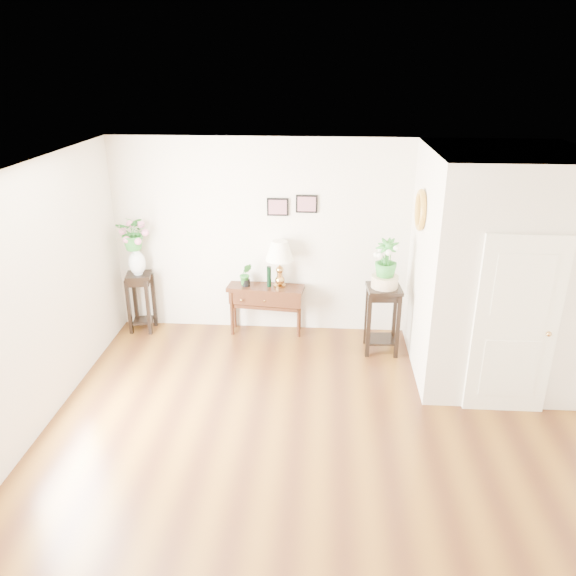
# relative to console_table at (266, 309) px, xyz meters

# --- Properties ---
(floor) EXTENTS (6.00, 5.50, 0.02)m
(floor) POSITION_rel_console_table_xyz_m (0.82, -2.57, -0.36)
(floor) COLOR brown
(floor) RESTS_ON ground
(ceiling) EXTENTS (6.00, 5.50, 0.02)m
(ceiling) POSITION_rel_console_table_xyz_m (0.82, -2.57, 2.44)
(ceiling) COLOR white
(ceiling) RESTS_ON ground
(wall_back) EXTENTS (6.00, 0.02, 2.80)m
(wall_back) POSITION_rel_console_table_xyz_m (0.82, 0.18, 1.04)
(wall_back) COLOR beige
(wall_back) RESTS_ON ground
(wall_front) EXTENTS (6.00, 0.02, 2.80)m
(wall_front) POSITION_rel_console_table_xyz_m (0.82, -5.32, 1.04)
(wall_front) COLOR beige
(wall_front) RESTS_ON ground
(wall_left) EXTENTS (0.02, 5.50, 2.80)m
(wall_left) POSITION_rel_console_table_xyz_m (-2.18, -2.57, 1.04)
(wall_left) COLOR beige
(wall_left) RESTS_ON ground
(partition) EXTENTS (1.80, 1.95, 2.80)m
(partition) POSITION_rel_console_table_xyz_m (2.92, -0.79, 1.04)
(partition) COLOR beige
(partition) RESTS_ON floor
(door) EXTENTS (0.90, 0.05, 2.10)m
(door) POSITION_rel_console_table_xyz_m (2.92, -1.79, 0.69)
(door) COLOR white
(door) RESTS_ON floor
(art_print_left) EXTENTS (0.30, 0.02, 0.25)m
(art_print_left) POSITION_rel_console_table_xyz_m (0.17, 0.16, 1.49)
(art_print_left) COLOR black
(art_print_left) RESTS_ON wall_back
(art_print_right) EXTENTS (0.30, 0.02, 0.25)m
(art_print_right) POSITION_rel_console_table_xyz_m (0.57, 0.16, 1.54)
(art_print_right) COLOR black
(art_print_right) RESTS_ON wall_back
(wall_ornament) EXTENTS (0.07, 0.51, 0.51)m
(wall_ornament) POSITION_rel_console_table_xyz_m (1.98, -0.67, 1.69)
(wall_ornament) COLOR #A76D25
(wall_ornament) RESTS_ON partition
(console_table) EXTENTS (1.12, 0.48, 0.73)m
(console_table) POSITION_rel_console_table_xyz_m (0.00, 0.00, 0.00)
(console_table) COLOR #361C11
(console_table) RESTS_ON floor
(table_lamp) EXTENTS (0.47, 0.47, 0.69)m
(table_lamp) POSITION_rel_console_table_xyz_m (0.20, 0.00, 0.71)
(table_lamp) COLOR #AA7F43
(table_lamp) RESTS_ON console_table
(green_vase) EXTENTS (0.08, 0.08, 0.30)m
(green_vase) POSITION_rel_console_table_xyz_m (0.05, 0.00, 0.53)
(green_vase) COLOR black
(green_vase) RESTS_ON console_table
(potted_plant) EXTENTS (0.20, 0.17, 0.32)m
(potted_plant) POSITION_rel_console_table_xyz_m (-0.28, 0.00, 0.52)
(potted_plant) COLOR #2A7D2C
(potted_plant) RESTS_ON console_table
(plant_stand_a) EXTENTS (0.40, 0.40, 0.89)m
(plant_stand_a) POSITION_rel_console_table_xyz_m (-1.83, -0.05, 0.08)
(plant_stand_a) COLOR black
(plant_stand_a) RESTS_ON floor
(porcelain_vase) EXTENTS (0.29, 0.29, 0.41)m
(porcelain_vase) POSITION_rel_console_table_xyz_m (-1.83, -0.05, 0.75)
(porcelain_vase) COLOR white
(porcelain_vase) RESTS_ON plant_stand_a
(lily_arrangement) EXTENTS (0.46, 0.41, 0.50)m
(lily_arrangement) POSITION_rel_console_table_xyz_m (-1.83, -0.05, 1.17)
(lily_arrangement) COLOR #2A7D2C
(lily_arrangement) RESTS_ON porcelain_vase
(plant_stand_b) EXTENTS (0.48, 0.48, 0.94)m
(plant_stand_b) POSITION_rel_console_table_xyz_m (1.64, -0.45, 0.11)
(plant_stand_b) COLOR black
(plant_stand_b) RESTS_ON floor
(ceramic_bowl) EXTENTS (0.43, 0.43, 0.16)m
(ceramic_bowl) POSITION_rel_console_table_xyz_m (1.64, -0.45, 0.66)
(ceramic_bowl) COLOR beige
(ceramic_bowl) RESTS_ON plant_stand_b
(narcissus) EXTENTS (0.39, 0.39, 0.54)m
(narcissus) POSITION_rel_console_table_xyz_m (1.64, -0.45, 0.97)
(narcissus) COLOR #2A7D2C
(narcissus) RESTS_ON ceramic_bowl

